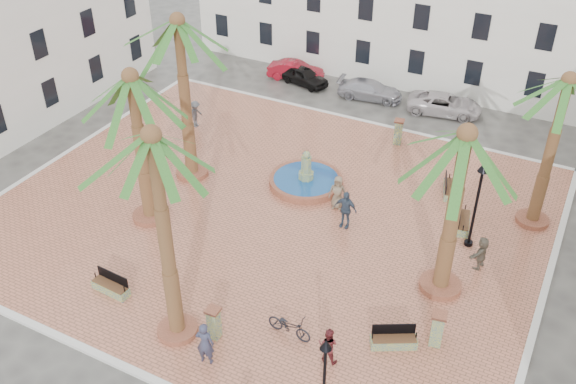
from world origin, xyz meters
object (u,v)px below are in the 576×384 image
object	(u,v)px
palm_s	(154,160)
cyclist_a	(205,343)
bicycle_a	(289,326)
bollard_e	(437,328)
lamppost_s	(325,366)
palm_sw	(133,96)
car_silver	(370,90)
pedestrian_fountain_a	(338,192)
cyclist_b	(328,345)
bollard_n	(398,131)
fountain	(306,180)
palm_ne	(565,98)
bench_ne	(449,189)
pedestrian_fountain_b	(345,209)
bollard_se	(214,323)
bench_s	(111,287)
lamppost_e	(479,191)
palm_e	(463,155)
bench_se	(394,341)
palm_nw	(179,40)
car_black	(304,76)
pedestrian_north	(196,114)
bench_e	(463,222)
car_red	(296,71)
car_white	(445,104)

from	to	relation	value
palm_s	cyclist_a	world-z (taller)	palm_s
palm_s	bicycle_a	bearing A→B (deg)	25.33
bollard_e	lamppost_s	bearing A→B (deg)	-116.38
palm_sw	car_silver	world-z (taller)	palm_sw
palm_s	pedestrian_fountain_a	distance (m)	12.79
cyclist_b	bollard_n	bearing A→B (deg)	-85.03
fountain	palm_ne	bearing A→B (deg)	10.72
bench_ne	pedestrian_fountain_b	bearing A→B (deg)	127.75
bollard_se	palm_ne	bearing A→B (deg)	54.44
bench_s	bicycle_a	distance (m)	7.84
palm_sw	lamppost_e	distance (m)	15.52
fountain	palm_e	xyz separation A→B (m)	(8.51, -4.49, 6.23)
bench_se	pedestrian_fountain_a	bearing A→B (deg)	98.48
palm_nw	bollard_n	distance (m)	13.72
car_black	palm_nw	bearing A→B (deg)	-166.54
fountain	cyclist_a	world-z (taller)	fountain
palm_ne	pedestrian_north	world-z (taller)	palm_ne
palm_s	car_black	bearing A→B (deg)	104.38
bench_e	car_red	bearing A→B (deg)	40.53
lamppost_e	car_silver	size ratio (longest dim) A/B	1.04
palm_sw	bollard_n	distance (m)	15.94
palm_sw	car_silver	distance (m)	19.05
lamppost_s	cyclist_a	bearing A→B (deg)	178.05
pedestrian_fountain_a	car_white	distance (m)	12.83
bollard_n	bicycle_a	size ratio (longest dim) A/B	0.81
lamppost_e	car_red	size ratio (longest dim) A/B	1.14
palm_nw	bollard_e	xyz separation A→B (m)	(15.07, -5.70, -6.73)
lamppost_e	bench_ne	bearing A→B (deg)	118.26
fountain	car_red	xyz separation A→B (m)	(-6.63, 11.86, 0.22)
palm_s	palm_e	distance (m)	11.09
palm_sw	palm_ne	xyz separation A→B (m)	(16.52, 8.21, 0.06)
palm_s	car_white	world-z (taller)	palm_s
palm_sw	bollard_e	bearing A→B (deg)	-5.95
palm_nw	bicycle_a	distance (m)	14.51
bench_s	lamppost_s	size ratio (longest dim) A/B	0.48
palm_ne	bench_se	size ratio (longest dim) A/B	4.32
car_silver	bench_s	bearing A→B (deg)	165.38
fountain	bicycle_a	distance (m)	10.63
bench_s	pedestrian_fountain_a	size ratio (longest dim) A/B	0.99
palm_nw	pedestrian_north	world-z (taller)	palm_nw
palm_s	bollard_n	size ratio (longest dim) A/B	5.98
lamppost_e	car_silver	bearing A→B (deg)	128.04
pedestrian_north	car_silver	size ratio (longest dim) A/B	0.39
lamppost_s	pedestrian_north	bearing A→B (deg)	135.54
bollard_n	car_black	world-z (taller)	bollard_n
palm_sw	cyclist_a	xyz separation A→B (m)	(7.39, -6.27, -5.55)
pedestrian_fountain_a	car_white	size ratio (longest dim) A/B	0.39
bollard_se	cyclist_b	distance (m)	4.44
car_black	cyclist_a	bearing A→B (deg)	-148.10
fountain	palm_e	size ratio (longest dim) A/B	0.49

